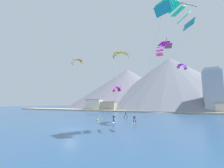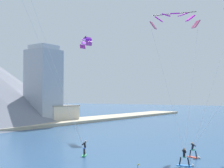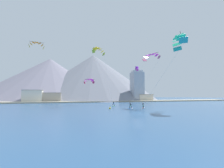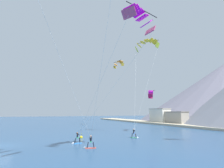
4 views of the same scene
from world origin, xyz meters
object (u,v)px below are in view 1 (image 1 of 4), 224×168
at_px(kitesurfer_mid_center, 126,116).
at_px(parafoil_kite_near_lead, 162,47).
at_px(parafoil_kite_near_trail, 175,12).
at_px(parafoil_kite_mid_center, 121,55).
at_px(parafoil_kite_distant_mid_solo, 77,61).
at_px(kitesurfer_near_lead, 113,120).
at_px(parafoil_kite_distant_high_outer, 117,89).
at_px(race_marker_buoy, 97,120).
at_px(kitesurfer_near_trail, 134,121).
at_px(parafoil_kite_distant_low_drift, 182,66).

relative_size(kitesurfer_mid_center, parafoil_kite_near_lead, 0.11).
relative_size(parafoil_kite_near_lead, parafoil_kite_near_trail, 0.85).
bearing_deg(kitesurfer_mid_center, parafoil_kite_mid_center, 123.27).
bearing_deg(parafoil_kite_distant_mid_solo, kitesurfer_near_lead, -36.94).
distance_m(parafoil_kite_near_trail, parafoil_kite_distant_mid_solo, 50.14).
xyz_separation_m(parafoil_kite_mid_center, parafoil_kite_distant_high_outer, (-3.23, 3.09, -11.89)).
height_order(parafoil_kite_distant_high_outer, race_marker_buoy, parafoil_kite_distant_high_outer).
height_order(kitesurfer_near_lead, parafoil_kite_distant_high_outer, parafoil_kite_distant_high_outer).
height_order(parafoil_kite_near_lead, race_marker_buoy, parafoil_kite_near_lead).
bearing_deg(parafoil_kite_near_trail, parafoil_kite_near_lead, 109.96).
height_order(parafoil_kite_near_trail, parafoil_kite_distant_high_outer, parafoil_kite_near_trail).
height_order(kitesurfer_near_trail, parafoil_kite_distant_low_drift, parafoil_kite_distant_low_drift).
xyz_separation_m(kitesurfer_mid_center, parafoil_kite_near_lead, (11.62, -6.08, 16.72)).
height_order(parafoil_kite_near_trail, parafoil_kite_mid_center, parafoil_kite_mid_center).
bearing_deg(parafoil_kite_near_lead, parafoil_kite_distant_low_drift, 79.21).
distance_m(parafoil_kite_near_lead, race_marker_buoy, 23.45).
xyz_separation_m(kitesurfer_mid_center, parafoil_kite_distant_mid_solo, (-27.68, 10.29, 22.66)).
bearing_deg(kitesurfer_near_trail, parafoil_kite_distant_mid_solo, 147.78).
distance_m(kitesurfer_mid_center, parafoil_kite_mid_center, 22.58).
distance_m(kitesurfer_near_lead, parafoil_kite_near_lead, 20.32).
relative_size(kitesurfer_mid_center, parafoil_kite_near_trail, 0.09).
xyz_separation_m(kitesurfer_near_lead, kitesurfer_near_trail, (4.36, 0.80, -0.02)).
distance_m(kitesurfer_near_trail, parafoil_kite_near_lead, 18.33).
bearing_deg(parafoil_kite_distant_mid_solo, kitesurfer_mid_center, -20.39).
relative_size(parafoil_kite_near_trail, race_marker_buoy, 19.42).
relative_size(kitesurfer_near_lead, parafoil_kite_distant_low_drift, 0.43).
relative_size(parafoil_kite_mid_center, parafoil_kite_distant_high_outer, 4.91).
relative_size(parafoil_kite_near_lead, race_marker_buoy, 16.59).
height_order(parafoil_kite_distant_low_drift, parafoil_kite_distant_mid_solo, parafoil_kite_distant_mid_solo).
bearing_deg(kitesurfer_near_lead, parafoil_kite_distant_high_outer, 113.04).
xyz_separation_m(kitesurfer_near_trail, parafoil_kite_distant_low_drift, (9.33, 23.41, 16.10)).
xyz_separation_m(kitesurfer_near_lead, race_marker_buoy, (-5.54, 2.20, -0.41)).
xyz_separation_m(kitesurfer_near_trail, race_marker_buoy, (-9.90, 1.40, -0.38)).
distance_m(kitesurfer_near_lead, parafoil_kite_distant_low_drift, 32.12).
bearing_deg(parafoil_kite_mid_center, parafoil_kite_distant_mid_solo, 171.21).
relative_size(parafoil_kite_mid_center, race_marker_buoy, 21.08).
relative_size(kitesurfer_near_lead, parafoil_kite_near_trail, 0.09).
bearing_deg(parafoil_kite_distant_low_drift, kitesurfer_near_lead, -119.47).
relative_size(kitesurfer_near_lead, parafoil_kite_mid_center, 0.08).
bearing_deg(parafoil_kite_near_trail, kitesurfer_near_trail, 152.63).
xyz_separation_m(kitesurfer_near_trail, parafoil_kite_distant_mid_solo, (-33.53, 21.13, 22.67)).
xyz_separation_m(parafoil_kite_distant_low_drift, parafoil_kite_distant_mid_solo, (-42.86, -2.28, 6.57)).
distance_m(parafoil_kite_distant_low_drift, race_marker_buoy, 33.55).
bearing_deg(kitesurfer_near_trail, kitesurfer_mid_center, 118.35).
distance_m(kitesurfer_near_trail, race_marker_buoy, 10.00).
distance_m(parafoil_kite_distant_high_outer, race_marker_buoy, 21.79).
distance_m(parafoil_kite_near_lead, parafoil_kite_distant_mid_solo, 42.99).
distance_m(parafoil_kite_near_trail, race_marker_buoy, 28.02).
relative_size(kitesurfer_mid_center, parafoil_kite_distant_low_drift, 0.43).
xyz_separation_m(parafoil_kite_mid_center, parafoil_kite_distant_mid_solo, (-23.30, 3.60, 1.55)).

